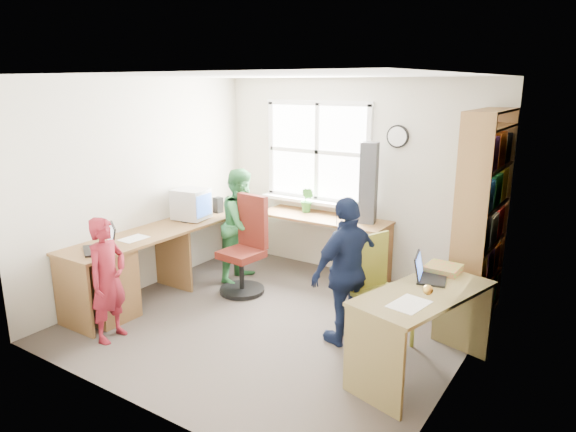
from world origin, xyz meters
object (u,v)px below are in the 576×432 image
(laptop_right, at_px, (427,274))
(laptop_left, at_px, (103,244))
(crt_monitor, at_px, (191,204))
(person_green, at_px, (243,225))
(person_navy, at_px, (347,271))
(swivel_chair, at_px, (246,251))
(person_red, at_px, (108,279))
(wooden_chair, at_px, (379,286))
(cd_tower, at_px, (369,183))
(l_desk, at_px, (160,263))
(bookshelf, at_px, (481,224))
(right_desk, at_px, (423,315))
(potted_plant, at_px, (307,200))

(laptop_right, bearing_deg, laptop_left, 96.49)
(crt_monitor, xyz_separation_m, person_green, (0.52, 0.32, -0.25))
(person_navy, bearing_deg, laptop_left, -46.18)
(swivel_chair, bearing_deg, person_red, -96.90)
(wooden_chair, distance_m, cd_tower, 1.60)
(laptop_left, xyz_separation_m, cd_tower, (1.73, 2.35, 0.41))
(l_desk, xyz_separation_m, person_red, (0.22, -0.83, 0.13))
(cd_tower, distance_m, person_green, 1.57)
(bookshelf, relative_size, wooden_chair, 2.08)
(swivel_chair, bearing_deg, cd_tower, 48.56)
(bookshelf, relative_size, laptop_left, 4.55)
(laptop_left, bearing_deg, laptop_right, 51.82)
(right_desk, height_order, laptop_right, laptop_right)
(l_desk, bearing_deg, person_navy, 9.10)
(person_red, bearing_deg, bookshelf, -59.13)
(crt_monitor, bearing_deg, potted_plant, 39.16)
(swivel_chair, relative_size, crt_monitor, 2.64)
(laptop_left, bearing_deg, l_desk, 112.09)
(right_desk, relative_size, person_red, 1.17)
(bookshelf, bearing_deg, right_desk, -94.64)
(person_red, height_order, person_green, person_green)
(laptop_left, bearing_deg, person_red, -2.46)
(laptop_right, bearing_deg, cd_tower, 28.06)
(swivel_chair, relative_size, wooden_chair, 1.10)
(bookshelf, distance_m, person_green, 2.69)
(swivel_chair, bearing_deg, bookshelf, 21.72)
(right_desk, distance_m, laptop_left, 3.06)
(bookshelf, relative_size, laptop_right, 5.82)
(person_navy, bearing_deg, laptop_right, 117.93)
(laptop_left, xyz_separation_m, laptop_right, (2.88, 1.02, -0.03))
(l_desk, xyz_separation_m, crt_monitor, (-0.20, 0.73, 0.48))
(laptop_right, bearing_deg, wooden_chair, 68.73)
(right_desk, height_order, swivel_chair, swivel_chair)
(bookshelf, distance_m, swivel_chair, 2.54)
(potted_plant, bearing_deg, swivel_chair, -101.56)
(right_desk, distance_m, person_green, 2.70)
(l_desk, distance_m, person_navy, 2.12)
(swivel_chair, bearing_deg, person_navy, -10.92)
(swivel_chair, bearing_deg, person_green, 138.87)
(right_desk, bearing_deg, swivel_chair, 179.57)
(l_desk, distance_m, person_green, 1.12)
(laptop_left, distance_m, person_red, 0.45)
(right_desk, relative_size, bookshelf, 0.66)
(laptop_right, distance_m, person_red, 2.85)
(l_desk, xyz_separation_m, swivel_chair, (0.57, 0.78, 0.02))
(bookshelf, relative_size, person_green, 1.54)
(wooden_chair, relative_size, laptop_right, 2.79)
(wooden_chair, distance_m, potted_plant, 2.05)
(wooden_chair, bearing_deg, l_desk, -146.31)
(wooden_chair, relative_size, laptop_left, 2.18)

